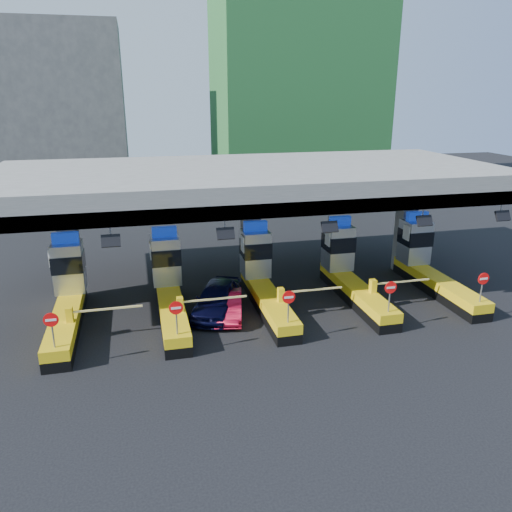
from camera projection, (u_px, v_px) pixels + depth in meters
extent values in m
plane|color=black|center=(263.00, 303.00, 27.24)|extent=(120.00, 120.00, 0.00)
cube|color=slate|center=(250.00, 180.00, 28.06)|extent=(28.00, 12.00, 1.50)
cube|color=#4C4C49|center=(278.00, 209.00, 22.92)|extent=(28.00, 0.60, 0.70)
cube|color=slate|center=(70.00, 252.00, 26.94)|extent=(1.00, 1.00, 5.50)
cube|color=slate|center=(251.00, 240.00, 29.15)|extent=(1.00, 1.00, 5.50)
cube|color=slate|center=(405.00, 229.00, 31.37)|extent=(1.00, 1.00, 5.50)
cylinder|color=slate|center=(110.00, 232.00, 21.44)|extent=(0.06, 0.06, 0.50)
cube|color=black|center=(111.00, 241.00, 21.37)|extent=(0.80, 0.38, 0.54)
cylinder|color=slate|center=(225.00, 225.00, 22.55)|extent=(0.06, 0.06, 0.50)
cube|color=black|center=(226.00, 233.00, 22.47)|extent=(0.80, 0.38, 0.54)
cylinder|color=slate|center=(328.00, 219.00, 23.66)|extent=(0.06, 0.06, 0.50)
cube|color=black|center=(330.00, 227.00, 23.58)|extent=(0.80, 0.38, 0.54)
cylinder|color=slate|center=(423.00, 213.00, 24.77)|extent=(0.06, 0.06, 0.50)
cube|color=black|center=(424.00, 221.00, 24.69)|extent=(0.80, 0.38, 0.54)
cylinder|color=slate|center=(501.00, 208.00, 25.76)|extent=(0.06, 0.06, 0.50)
cube|color=black|center=(503.00, 216.00, 25.69)|extent=(0.80, 0.38, 0.54)
cube|color=black|center=(67.00, 326.00, 24.02)|extent=(1.20, 8.00, 0.50)
cube|color=#E5B70C|center=(66.00, 316.00, 23.87)|extent=(1.20, 8.00, 0.50)
cube|color=#9EA3A8|center=(69.00, 267.00, 25.97)|extent=(1.50, 1.50, 2.60)
cube|color=black|center=(68.00, 262.00, 25.86)|extent=(1.56, 1.56, 0.90)
cube|color=#0C2DBF|center=(65.00, 238.00, 25.47)|extent=(1.30, 0.35, 0.55)
cube|color=white|center=(50.00, 257.00, 25.29)|extent=(0.06, 0.70, 0.90)
cylinder|color=slate|center=(53.00, 333.00, 20.26)|extent=(0.07, 0.07, 1.30)
cylinder|color=red|center=(51.00, 320.00, 20.04)|extent=(0.60, 0.04, 0.60)
cube|color=white|center=(51.00, 320.00, 20.02)|extent=(0.42, 0.02, 0.10)
cube|color=#E5B70C|center=(69.00, 315.00, 22.65)|extent=(0.30, 0.35, 0.70)
cube|color=white|center=(107.00, 309.00, 22.98)|extent=(3.20, 0.08, 0.08)
cube|color=black|center=(172.00, 315.00, 25.13)|extent=(1.20, 8.00, 0.50)
cube|color=#E5B70C|center=(171.00, 306.00, 24.97)|extent=(1.20, 8.00, 0.50)
cube|color=#9EA3A8|center=(166.00, 260.00, 27.08)|extent=(1.50, 1.50, 2.60)
cube|color=black|center=(166.00, 255.00, 26.96)|extent=(1.56, 1.56, 0.90)
cube|color=#0C2DBF|center=(164.00, 232.00, 26.58)|extent=(1.30, 0.35, 0.55)
cube|color=white|center=(150.00, 250.00, 26.40)|extent=(0.06, 0.70, 0.90)
cylinder|color=slate|center=(177.00, 320.00, 21.37)|extent=(0.07, 0.07, 1.30)
cylinder|color=red|center=(176.00, 308.00, 21.15)|extent=(0.60, 0.04, 0.60)
cube|color=white|center=(176.00, 308.00, 21.13)|extent=(0.42, 0.02, 0.10)
cube|color=#E5B70C|center=(180.00, 304.00, 23.75)|extent=(0.30, 0.35, 0.70)
cube|color=white|center=(214.00, 299.00, 24.09)|extent=(3.20, 0.08, 0.08)
cube|color=black|center=(268.00, 306.00, 26.24)|extent=(1.20, 8.00, 0.50)
cube|color=#E5B70C|center=(268.00, 297.00, 26.08)|extent=(1.20, 8.00, 0.50)
cube|color=#9EA3A8|center=(255.00, 253.00, 28.18)|extent=(1.50, 1.50, 2.60)
cube|color=black|center=(255.00, 248.00, 28.07)|extent=(1.56, 1.56, 0.90)
cube|color=#0C2DBF|center=(255.00, 226.00, 27.69)|extent=(1.30, 0.35, 0.55)
cube|color=white|center=(243.00, 244.00, 27.51)|extent=(0.06, 0.70, 0.90)
cylinder|color=slate|center=(288.00, 309.00, 22.47)|extent=(0.07, 0.07, 1.30)
cylinder|color=red|center=(289.00, 297.00, 22.26)|extent=(0.60, 0.04, 0.60)
cube|color=white|center=(289.00, 297.00, 22.24)|extent=(0.42, 0.02, 0.10)
cube|color=#E5B70C|center=(281.00, 295.00, 24.86)|extent=(0.30, 0.35, 0.70)
cube|color=white|center=(312.00, 290.00, 25.20)|extent=(3.20, 0.08, 0.08)
cube|color=black|center=(356.00, 297.00, 27.34)|extent=(1.20, 8.00, 0.50)
cube|color=#E5B70C|center=(356.00, 289.00, 27.19)|extent=(1.20, 8.00, 0.50)
cube|color=#9EA3A8|center=(338.00, 247.00, 29.29)|extent=(1.50, 1.50, 2.60)
cube|color=black|center=(338.00, 242.00, 29.18)|extent=(1.56, 1.56, 0.90)
cube|color=#0C2DBF|center=(339.00, 221.00, 28.80)|extent=(1.30, 0.35, 0.55)
cube|color=white|center=(328.00, 238.00, 28.62)|extent=(0.06, 0.70, 0.90)
cylinder|color=slate|center=(389.00, 299.00, 23.58)|extent=(0.07, 0.07, 1.30)
cylinder|color=red|center=(391.00, 287.00, 23.37)|extent=(0.60, 0.04, 0.60)
cube|color=white|center=(391.00, 288.00, 23.34)|extent=(0.42, 0.02, 0.10)
cube|color=#E5B70C|center=(373.00, 286.00, 25.97)|extent=(0.30, 0.35, 0.70)
cube|color=white|center=(402.00, 282.00, 26.30)|extent=(3.20, 0.08, 0.08)
cube|color=black|center=(437.00, 289.00, 28.45)|extent=(1.20, 8.00, 0.50)
cube|color=#E5B70C|center=(438.00, 281.00, 28.30)|extent=(1.20, 8.00, 0.50)
cube|color=#9EA3A8|center=(415.00, 241.00, 30.40)|extent=(1.50, 1.50, 2.60)
cube|color=black|center=(415.00, 237.00, 30.29)|extent=(1.56, 1.56, 0.90)
cube|color=#0C2DBF|center=(417.00, 216.00, 29.90)|extent=(1.30, 0.35, 0.55)
cube|color=white|center=(406.00, 232.00, 29.72)|extent=(0.06, 0.70, 0.90)
cylinder|color=slate|center=(481.00, 290.00, 24.69)|extent=(0.07, 0.07, 1.30)
cylinder|color=red|center=(484.00, 279.00, 24.47)|extent=(0.60, 0.04, 0.60)
cube|color=white|center=(484.00, 279.00, 24.45)|extent=(0.42, 0.02, 0.10)
cube|color=#E5B70C|center=(458.00, 278.00, 27.08)|extent=(0.30, 0.35, 0.70)
cube|color=white|center=(484.00, 274.00, 27.41)|extent=(3.20, 0.08, 0.08)
cube|color=#1E5926|center=(297.00, 63.00, 55.08)|extent=(18.00, 12.00, 28.00)
cube|color=#4C4C49|center=(59.00, 111.00, 54.58)|extent=(14.00, 10.00, 18.00)
imported|color=black|center=(217.00, 298.00, 25.74)|extent=(3.72, 5.24, 1.66)
imported|color=#AD0D26|center=(229.00, 305.00, 25.39)|extent=(2.06, 3.98, 1.25)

